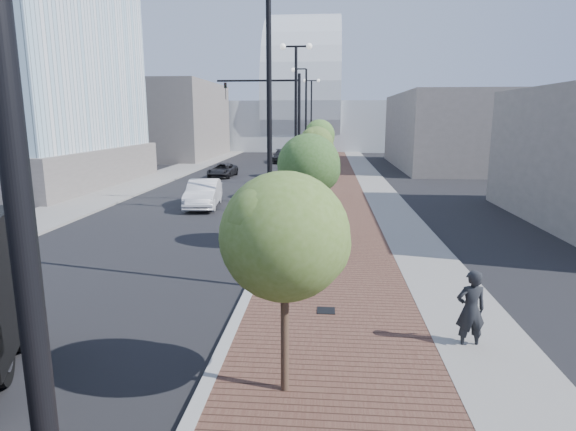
{
  "coord_description": "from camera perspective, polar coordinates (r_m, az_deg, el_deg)",
  "views": [
    {
      "loc": [
        2.38,
        -4.58,
        5.42
      ],
      "look_at": [
        1.0,
        12.0,
        2.0
      ],
      "focal_mm": 29.8,
      "sensor_mm": 36.0,
      "label": 1
    }
  ],
  "objects": [
    {
      "name": "streetlight_2",
      "position": [
        26.64,
        0.94,
        10.33
      ],
      "size": [
        1.72,
        0.56,
        9.28
      ],
      "color": "black",
      "rests_on": "ground"
    },
    {
      "name": "tree_3",
      "position": [
        43.63,
        3.84,
        9.58
      ],
      "size": [
        2.73,
        2.73,
        5.26
      ],
      "color": "#382619",
      "rests_on": "ground"
    },
    {
      "name": "streetlight_0",
      "position": [
        3.19,
        -29.23,
        -0.76
      ],
      "size": [
        1.72,
        0.56,
        9.28
      ],
      "color": "black",
      "rests_on": "ground"
    },
    {
      "name": "concrete_strip",
      "position": [
        45.06,
        9.61,
        4.63
      ],
      "size": [
        2.4,
        140.0,
        0.13
      ],
      "primitive_type": "cube",
      "color": "slate",
      "rests_on": "ground"
    },
    {
      "name": "traffic_mast",
      "position": [
        29.7,
        -0.43,
        10.78
      ],
      "size": [
        5.09,
        0.2,
        8.0
      ],
      "color": "black",
      "rests_on": "ground"
    },
    {
      "name": "west_sidewalk",
      "position": [
        47.46,
        -14.25,
        4.78
      ],
      "size": [
        4.0,
        140.0,
        0.12
      ],
      "primitive_type": "cube",
      "color": "slate",
      "rests_on": "ground"
    },
    {
      "name": "pedestrian",
      "position": [
        12.22,
        20.95,
        -10.49
      ],
      "size": [
        0.78,
        0.57,
        1.96
      ],
      "primitive_type": "imported",
      "rotation": [
        0.0,
        0.0,
        3.29
      ],
      "color": "black",
      "rests_on": "ground"
    },
    {
      "name": "sidewalk",
      "position": [
        44.91,
        6.16,
        4.7
      ],
      "size": [
        7.0,
        140.0,
        0.12
      ],
      "primitive_type": "cube",
      "color": "#4C2D23",
      "rests_on": "ground"
    },
    {
      "name": "commercial_block_nw",
      "position": [
        68.34,
        -14.64,
        10.9
      ],
      "size": [
        14.0,
        20.0,
        10.0
      ],
      "primitive_type": "cube",
      "color": "#645E5A",
      "rests_on": "ground"
    },
    {
      "name": "streetlight_3",
      "position": [
        38.64,
        1.97,
        10.02
      ],
      "size": [
        1.44,
        0.56,
        9.21
      ],
      "color": "black",
      "rests_on": "ground"
    },
    {
      "name": "streetlight_4",
      "position": [
        50.61,
        2.78,
        10.93
      ],
      "size": [
        1.72,
        0.56,
        9.28
      ],
      "color": "black",
      "rests_on": "ground"
    },
    {
      "name": "tower_podium",
      "position": [
        45.26,
        -31.05,
        5.0
      ],
      "size": [
        19.0,
        19.0,
        3.0
      ],
      "primitive_type": "cube",
      "color": "#5F5955",
      "rests_on": "ground"
    },
    {
      "name": "tree_0",
      "position": [
        8.9,
        -0.1,
        -2.54
      ],
      "size": [
        2.47,
        2.44,
        4.48
      ],
      "color": "#382619",
      "rests_on": "ground"
    },
    {
      "name": "utility_cover_2",
      "position": [
        24.16,
        4.69,
        -1.07
      ],
      "size": [
        0.5,
        0.5,
        0.02
      ],
      "primitive_type": "cube",
      "color": "black",
      "rests_on": "sidewalk"
    },
    {
      "name": "dark_car_mid",
      "position": [
        44.82,
        -7.81,
        5.36
      ],
      "size": [
        2.29,
        4.56,
        1.24
      ],
      "primitive_type": "imported",
      "rotation": [
        0.0,
        0.0,
        -0.05
      ],
      "color": "black",
      "rests_on": "ground"
    },
    {
      "name": "tree_1",
      "position": [
        19.71,
        2.61,
        5.99
      ],
      "size": [
        2.6,
        2.59,
        4.8
      ],
      "color": "#382619",
      "rests_on": "ground"
    },
    {
      "name": "curb",
      "position": [
        44.96,
        1.69,
        4.78
      ],
      "size": [
        0.3,
        140.0,
        0.14
      ],
      "primitive_type": "cube",
      "color": "gray",
      "rests_on": "ground"
    },
    {
      "name": "white_sedan",
      "position": [
        29.78,
        -10.06,
        2.59
      ],
      "size": [
        2.32,
        5.25,
        1.67
      ],
      "primitive_type": "imported",
      "rotation": [
        0.0,
        0.0,
        0.11
      ],
      "color": "silver",
      "rests_on": "ground"
    },
    {
      "name": "streetlight_1",
      "position": [
        14.74,
        -2.65,
        7.41
      ],
      "size": [
        1.44,
        0.56,
        9.21
      ],
      "color": "black",
      "rests_on": "ground"
    },
    {
      "name": "commercial_block_ne",
      "position": [
        56.27,
        19.03,
        9.55
      ],
      "size": [
        12.0,
        22.0,
        8.0
      ],
      "primitive_type": "cube",
      "color": "#625C58",
      "rests_on": "ground"
    },
    {
      "name": "utility_cover_1",
      "position": [
        13.64,
        4.56,
        -11.23
      ],
      "size": [
        0.5,
        0.5,
        0.02
      ],
      "primitive_type": "cube",
      "color": "black",
      "rests_on": "sidewalk"
    },
    {
      "name": "convention_center",
      "position": [
        89.69,
        1.99,
        11.99
      ],
      "size": [
        50.0,
        30.0,
        50.0
      ],
      "color": "#B2B9BD",
      "rests_on": "ground"
    },
    {
      "name": "tree_2",
      "position": [
        31.66,
        3.45,
        8.52
      ],
      "size": [
        2.33,
        2.27,
        4.87
      ],
      "color": "#382619",
      "rests_on": "ground"
    },
    {
      "name": "dark_car_far",
      "position": [
        58.81,
        -0.71,
        7.09
      ],
      "size": [
        2.36,
        5.39,
        1.54
      ],
      "primitive_type": "imported",
      "rotation": [
        0.0,
        0.0,
        0.04
      ],
      "color": "black",
      "rests_on": "ground"
    }
  ]
}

